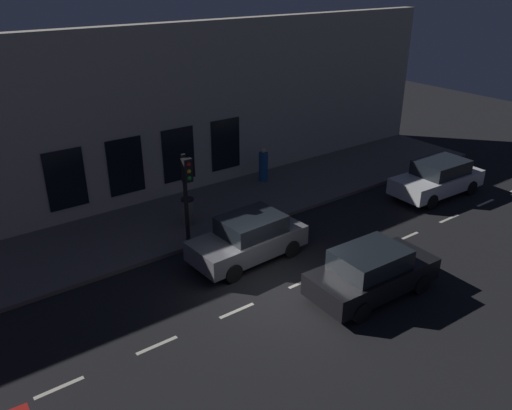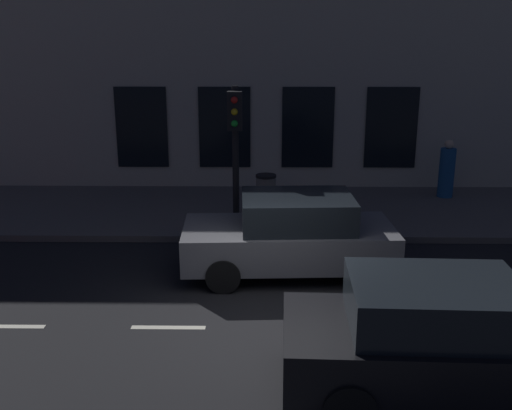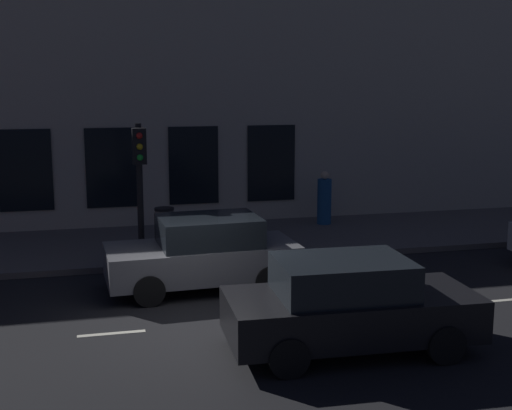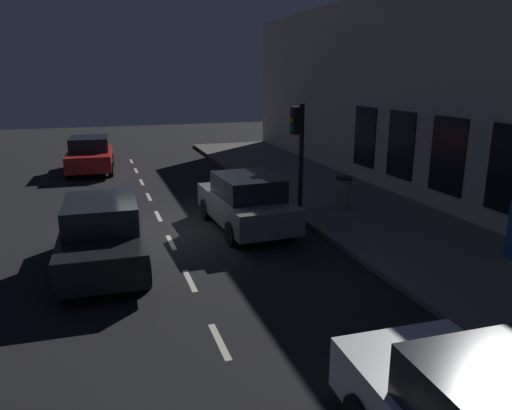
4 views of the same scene
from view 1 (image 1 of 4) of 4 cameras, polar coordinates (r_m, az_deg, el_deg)
The scene contains 10 objects.
ground_plane at distance 16.39m, azimuth 2.56°, elevation -9.60°, with size 60.00×60.00×0.00m, color black.
sidewalk at distance 20.91m, azimuth -8.20°, elevation -1.54°, with size 4.50×32.00×0.15m.
building_facade at distance 21.83m, azimuth -12.04°, elevation 9.31°, with size 0.65×32.00×7.28m.
lane_centre_line at distance 16.93m, azimuth 5.23°, elevation -8.43°, with size 0.12×27.20×0.01m.
traffic_light at distance 18.12m, azimuth -7.67°, elevation 2.30°, with size 0.50×0.32×3.31m.
parked_car_0 at distance 16.28m, azimuth 12.62°, elevation -7.20°, with size 2.01×4.21×1.58m.
parked_car_1 at distance 24.18m, azimuth 19.38°, elevation 2.82°, with size 2.04×4.41×1.58m.
parked_car_3 at distance 17.76m, azimuth -0.83°, elevation -3.67°, with size 2.04×4.14×1.58m.
pedestrian_0 at distance 24.00m, azimuth 0.82°, elevation 4.33°, with size 0.58×0.58×1.60m.
trash_bin at distance 20.16m, azimuth -7.50°, elevation -0.64°, with size 0.51×0.51×1.04m.
Camera 1 is at (-10.46, 8.60, 9.23)m, focal length 36.31 mm.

